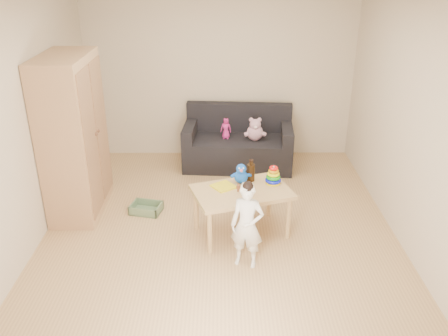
{
  "coord_description": "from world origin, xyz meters",
  "views": [
    {
      "loc": [
        0.03,
        -4.75,
        2.95
      ],
      "look_at": [
        0.05,
        0.25,
        0.65
      ],
      "focal_mm": 38.0,
      "sensor_mm": 36.0,
      "label": 1
    }
  ],
  "objects_px": {
    "toddler": "(247,226)",
    "play_table": "(242,212)",
    "sofa": "(238,152)",
    "wardrobe": "(73,137)"
  },
  "relations": [
    {
      "from": "wardrobe",
      "to": "play_table",
      "type": "height_order",
      "value": "wardrobe"
    },
    {
      "from": "wardrobe",
      "to": "toddler",
      "type": "bearing_deg",
      "value": -30.54
    },
    {
      "from": "play_table",
      "to": "toddler",
      "type": "xyz_separation_m",
      "value": [
        0.03,
        -0.59,
        0.17
      ]
    },
    {
      "from": "toddler",
      "to": "sofa",
      "type": "bearing_deg",
      "value": 106.61
    },
    {
      "from": "wardrobe",
      "to": "play_table",
      "type": "relative_size",
      "value": 1.83
    },
    {
      "from": "wardrobe",
      "to": "sofa",
      "type": "relative_size",
      "value": 1.21
    },
    {
      "from": "sofa",
      "to": "play_table",
      "type": "xyz_separation_m",
      "value": [
        -0.02,
        -1.87,
        0.05
      ]
    },
    {
      "from": "wardrobe",
      "to": "toddler",
      "type": "relative_size",
      "value": 2.13
    },
    {
      "from": "wardrobe",
      "to": "sofa",
      "type": "xyz_separation_m",
      "value": [
        1.99,
        1.28,
        -0.74
      ]
    },
    {
      "from": "toddler",
      "to": "play_table",
      "type": "bearing_deg",
      "value": 109.22
    }
  ]
}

